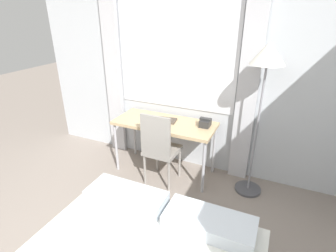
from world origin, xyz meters
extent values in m
cube|color=silver|center=(0.00, 2.73, 1.35)|extent=(5.01, 0.05, 2.70)
cube|color=white|center=(-0.42, 2.70, 1.60)|extent=(1.62, 0.01, 1.50)
cube|color=silver|center=(-1.37, 2.66, 1.30)|extent=(0.24, 0.06, 2.60)
cube|color=silver|center=(0.53, 2.66, 1.30)|extent=(0.24, 0.06, 2.60)
cube|color=tan|center=(-0.42, 2.37, 0.73)|extent=(1.32, 0.56, 0.04)
cylinder|color=#B2B2B7|center=(-1.04, 2.12, 0.35)|extent=(0.04, 0.04, 0.71)
cylinder|color=#B2B2B7|center=(0.20, 2.12, 0.35)|extent=(0.04, 0.04, 0.71)
cylinder|color=#B2B2B7|center=(-1.04, 2.61, 0.35)|extent=(0.04, 0.04, 0.71)
cylinder|color=#B2B2B7|center=(0.20, 2.61, 0.35)|extent=(0.04, 0.04, 0.71)
cube|color=gray|center=(-0.36, 2.16, 0.45)|extent=(0.41, 0.41, 0.05)
cube|color=gray|center=(-0.36, 1.98, 0.73)|extent=(0.38, 0.04, 0.51)
cylinder|color=gray|center=(-0.53, 1.99, 0.21)|extent=(0.03, 0.03, 0.42)
cylinder|color=gray|center=(-0.19, 1.98, 0.21)|extent=(0.03, 0.03, 0.42)
cylinder|color=gray|center=(-0.53, 2.33, 0.21)|extent=(0.03, 0.03, 0.42)
cylinder|color=gray|center=(-0.19, 2.32, 0.21)|extent=(0.03, 0.03, 0.42)
cube|color=silver|center=(-0.25, 1.13, 0.52)|extent=(0.73, 0.32, 0.12)
cube|color=silver|center=(0.54, 1.13, 0.52)|extent=(0.73, 0.32, 0.12)
cylinder|color=#4C4C51|center=(0.71, 2.39, 0.01)|extent=(0.32, 0.32, 0.03)
cylinder|color=gray|center=(0.71, 2.39, 0.80)|extent=(0.02, 0.02, 1.54)
cone|color=silver|center=(0.71, 2.39, 1.69)|extent=(0.36, 0.36, 0.23)
cube|color=#2D2D2D|center=(0.10, 2.45, 0.79)|extent=(0.12, 0.16, 0.09)
cube|color=#2D2D2D|center=(0.10, 2.45, 0.84)|extent=(0.14, 0.06, 0.02)
cube|color=#4C4238|center=(-0.43, 2.40, 0.76)|extent=(0.31, 0.20, 0.02)
cube|color=white|center=(-0.43, 2.40, 0.76)|extent=(0.29, 0.19, 0.01)
camera|label=1|loc=(0.88, -0.46, 2.10)|focal=28.00mm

